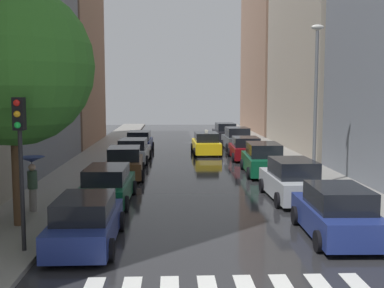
{
  "coord_description": "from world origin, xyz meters",
  "views": [
    {
      "loc": [
        -1.29,
        -8.36,
        4.58
      ],
      "look_at": [
        0.07,
        23.1,
        1.19
      ],
      "focal_mm": 44.92,
      "sensor_mm": 36.0,
      "label": 1
    }
  ],
  "objects_px": {
    "parked_car_left_third": "(125,163)",
    "parked_car_right_second": "(292,181)",
    "taxi_midroad": "(206,144)",
    "parked_car_right_nearest": "(336,213)",
    "parked_car_right_sixth": "(225,133)",
    "parked_car_left_fourth": "(133,151)",
    "lamp_post_right": "(316,95)",
    "parked_car_left_fifth": "(139,142)",
    "street_tree_left": "(13,66)",
    "parked_car_right_fifth": "(237,139)",
    "pedestrian_near_tree": "(32,172)",
    "parked_car_left_second": "(108,186)",
    "parked_car_right_third": "(263,160)",
    "parked_car_left_nearest": "(86,222)",
    "traffic_light_left_corner": "(20,140)",
    "parked_car_right_fourth": "(245,149)"
  },
  "relations": [
    {
      "from": "parked_car_right_fifth",
      "to": "traffic_light_left_corner",
      "type": "height_order",
      "value": "traffic_light_left_corner"
    },
    {
      "from": "parked_car_right_fifth",
      "to": "street_tree_left",
      "type": "distance_m",
      "value": 25.02
    },
    {
      "from": "parked_car_left_fourth",
      "to": "taxi_midroad",
      "type": "relative_size",
      "value": 0.99
    },
    {
      "from": "parked_car_right_sixth",
      "to": "traffic_light_left_corner",
      "type": "bearing_deg",
      "value": 161.25
    },
    {
      "from": "parked_car_left_nearest",
      "to": "parked_car_left_fourth",
      "type": "relative_size",
      "value": 0.96
    },
    {
      "from": "parked_car_left_fourth",
      "to": "parked_car_right_third",
      "type": "height_order",
      "value": "parked_car_right_third"
    },
    {
      "from": "parked_car_left_nearest",
      "to": "parked_car_right_fourth",
      "type": "xyz_separation_m",
      "value": [
        7.63,
        18.28,
        0.02
      ]
    },
    {
      "from": "parked_car_left_third",
      "to": "parked_car_left_fourth",
      "type": "xyz_separation_m",
      "value": [
        0.02,
        5.83,
        -0.05
      ]
    },
    {
      "from": "taxi_midroad",
      "to": "parked_car_right_fifth",
      "type": "bearing_deg",
      "value": -45.32
    },
    {
      "from": "parked_car_right_nearest",
      "to": "parked_car_right_sixth",
      "type": "xyz_separation_m",
      "value": [
        -0.18,
        29.93,
        0.04
      ]
    },
    {
      "from": "parked_car_left_fourth",
      "to": "parked_car_right_fifth",
      "type": "distance_m",
      "value": 10.34
    },
    {
      "from": "parked_car_left_fourth",
      "to": "pedestrian_near_tree",
      "type": "height_order",
      "value": "pedestrian_near_tree"
    },
    {
      "from": "parked_car_right_nearest",
      "to": "parked_car_right_second",
      "type": "height_order",
      "value": "parked_car_right_second"
    },
    {
      "from": "parked_car_left_third",
      "to": "taxi_midroad",
      "type": "xyz_separation_m",
      "value": [
        5.11,
        9.9,
        -0.02
      ]
    },
    {
      "from": "parked_car_left_third",
      "to": "parked_car_right_third",
      "type": "xyz_separation_m",
      "value": [
        7.64,
        0.77,
        0.04
      ]
    },
    {
      "from": "parked_car_left_third",
      "to": "traffic_light_left_corner",
      "type": "xyz_separation_m",
      "value": [
        -1.64,
        -12.35,
        2.5
      ]
    },
    {
      "from": "traffic_light_left_corner",
      "to": "parked_car_left_nearest",
      "type": "bearing_deg",
      "value": 27.95
    },
    {
      "from": "parked_car_right_fourth",
      "to": "pedestrian_near_tree",
      "type": "distance_m",
      "value": 17.81
    },
    {
      "from": "parked_car_left_third",
      "to": "traffic_light_left_corner",
      "type": "height_order",
      "value": "traffic_light_left_corner"
    },
    {
      "from": "parked_car_left_third",
      "to": "parked_car_right_nearest",
      "type": "xyz_separation_m",
      "value": [
        7.72,
        -11.02,
        -0.01
      ]
    },
    {
      "from": "parked_car_right_third",
      "to": "street_tree_left",
      "type": "relative_size",
      "value": 0.6
    },
    {
      "from": "parked_car_left_fifth",
      "to": "pedestrian_near_tree",
      "type": "height_order",
      "value": "pedestrian_near_tree"
    },
    {
      "from": "pedestrian_near_tree",
      "to": "traffic_light_left_corner",
      "type": "bearing_deg",
      "value": 91.67
    },
    {
      "from": "parked_car_left_nearest",
      "to": "parked_car_right_sixth",
      "type": "height_order",
      "value": "parked_car_right_sixth"
    },
    {
      "from": "traffic_light_left_corner",
      "to": "lamp_post_right",
      "type": "xyz_separation_m",
      "value": [
        11.0,
        9.24,
        1.19
      ]
    },
    {
      "from": "parked_car_left_fourth",
      "to": "parked_car_right_fifth",
      "type": "bearing_deg",
      "value": -46.87
    },
    {
      "from": "parked_car_left_third",
      "to": "traffic_light_left_corner",
      "type": "relative_size",
      "value": 0.98
    },
    {
      "from": "parked_car_right_second",
      "to": "street_tree_left",
      "type": "distance_m",
      "value": 11.95
    },
    {
      "from": "parked_car_right_nearest",
      "to": "taxi_midroad",
      "type": "relative_size",
      "value": 0.95
    },
    {
      "from": "parked_car_left_second",
      "to": "parked_car_right_third",
      "type": "height_order",
      "value": "parked_car_right_third"
    },
    {
      "from": "parked_car_left_second",
      "to": "parked_car_right_fifth",
      "type": "bearing_deg",
      "value": -21.92
    },
    {
      "from": "parked_car_right_second",
      "to": "traffic_light_left_corner",
      "type": "distance_m",
      "value": 11.74
    },
    {
      "from": "street_tree_left",
      "to": "parked_car_left_fourth",
      "type": "bearing_deg",
      "value": 80.33
    },
    {
      "from": "parked_car_left_third",
      "to": "parked_car_right_second",
      "type": "relative_size",
      "value": 0.91
    },
    {
      "from": "parked_car_right_second",
      "to": "taxi_midroad",
      "type": "distance_m",
      "value": 15.73
    },
    {
      "from": "parked_car_left_third",
      "to": "parked_car_right_sixth",
      "type": "bearing_deg",
      "value": -24.05
    },
    {
      "from": "parked_car_left_third",
      "to": "parked_car_right_fifth",
      "type": "distance_m",
      "value": 14.86
    },
    {
      "from": "parked_car_left_third",
      "to": "parked_car_right_fifth",
      "type": "height_order",
      "value": "parked_car_right_fifth"
    },
    {
      "from": "parked_car_left_fifth",
      "to": "parked_car_right_fourth",
      "type": "relative_size",
      "value": 1.07
    },
    {
      "from": "parked_car_left_fifth",
      "to": "street_tree_left",
      "type": "bearing_deg",
      "value": 174.05
    },
    {
      "from": "parked_car_left_third",
      "to": "lamp_post_right",
      "type": "height_order",
      "value": "lamp_post_right"
    },
    {
      "from": "parked_car_right_nearest",
      "to": "lamp_post_right",
      "type": "bearing_deg",
      "value": -10.03
    },
    {
      "from": "parked_car_left_nearest",
      "to": "parked_car_right_nearest",
      "type": "xyz_separation_m",
      "value": [
        7.77,
        0.48,
        0.06
      ]
    },
    {
      "from": "parked_car_right_fifth",
      "to": "pedestrian_near_tree",
      "type": "relative_size",
      "value": 2.14
    },
    {
      "from": "parked_car_left_second",
      "to": "lamp_post_right",
      "type": "relative_size",
      "value": 0.63
    },
    {
      "from": "parked_car_left_nearest",
      "to": "parked_car_right_third",
      "type": "height_order",
      "value": "parked_car_right_third"
    },
    {
      "from": "parked_car_left_fifth",
      "to": "parked_car_right_fifth",
      "type": "relative_size",
      "value": 1.01
    },
    {
      "from": "parked_car_left_second",
      "to": "traffic_light_left_corner",
      "type": "xyz_separation_m",
      "value": [
        -1.51,
        -6.4,
        2.55
      ]
    },
    {
      "from": "parked_car_right_nearest",
      "to": "parked_car_right_second",
      "type": "bearing_deg",
      "value": 2.37
    },
    {
      "from": "parked_car_right_nearest",
      "to": "parked_car_right_sixth",
      "type": "bearing_deg",
      "value": 1.98
    }
  ]
}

